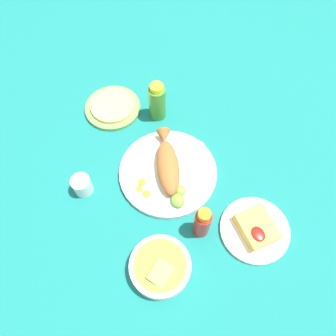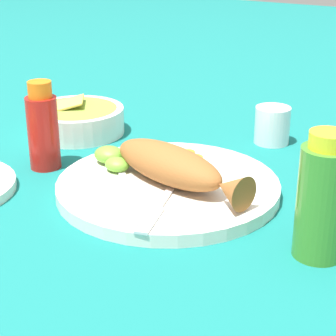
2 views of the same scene
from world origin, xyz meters
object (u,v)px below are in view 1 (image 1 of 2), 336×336
(fork_far, at_px, (193,166))
(hot_sauce_bottle_green, at_px, (157,102))
(hot_sauce_bottle_red, at_px, (202,223))
(fork_near, at_px, (185,155))
(side_plate_fries, at_px, (255,230))
(tortilla_plate, at_px, (113,108))
(main_plate, at_px, (168,172))
(fried_fish, at_px, (168,163))
(guacamole_bowl, at_px, (160,267))
(salt_cup, at_px, (82,186))

(fork_far, relative_size, hot_sauce_bottle_green, 1.02)
(fork_far, xyz_separation_m, hot_sauce_bottle_red, (0.20, -0.07, 0.04))
(fork_near, distance_m, hot_sauce_bottle_red, 0.26)
(side_plate_fries, xyz_separation_m, tortilla_plate, (-0.61, -0.24, 0.00))
(main_plate, height_order, fork_far, fork_far)
(fried_fish, distance_m, fork_far, 0.09)
(fried_fish, xyz_separation_m, guacamole_bowl, (0.28, -0.15, -0.02))
(fork_far, height_order, salt_cup, salt_cup)
(side_plate_fries, bearing_deg, salt_cup, -128.17)
(fried_fish, bearing_deg, fork_near, 120.83)
(main_plate, relative_size, fork_far, 2.04)
(salt_cup, xyz_separation_m, guacamole_bowl, (0.33, 0.13, -0.00))
(hot_sauce_bottle_red, bearing_deg, fried_fish, -177.95)
(tortilla_plate, bearing_deg, main_plate, 13.31)
(main_plate, distance_m, salt_cup, 0.27)
(fork_near, height_order, guacamole_bowl, guacamole_bowl)
(main_plate, xyz_separation_m, fork_far, (0.02, 0.08, 0.01))
(tortilla_plate, bearing_deg, salt_cup, -35.01)
(fried_fish, height_order, tortilla_plate, fried_fish)
(fried_fish, relative_size, fork_near, 1.33)
(fried_fish, bearing_deg, side_plate_fries, 44.84)
(fork_near, distance_m, guacamole_bowl, 0.37)
(hot_sauce_bottle_red, height_order, hot_sauce_bottle_green, hot_sauce_bottle_green)
(main_plate, height_order, salt_cup, salt_cup)
(fork_far, bearing_deg, fork_near, 61.06)
(main_plate, bearing_deg, hot_sauce_bottle_green, 165.09)
(fork_near, bearing_deg, fork_far, -94.85)
(guacamole_bowl, bearing_deg, hot_sauce_bottle_green, 158.00)
(salt_cup, bearing_deg, fried_fish, 81.37)
(hot_sauce_bottle_red, xyz_separation_m, side_plate_fries, (0.07, 0.15, -0.06))
(fork_near, xyz_separation_m, hot_sauce_bottle_green, (-0.21, -0.01, 0.05))
(hot_sauce_bottle_red, distance_m, tortilla_plate, 0.55)
(fork_near, bearing_deg, guacamole_bowl, -139.18)
(guacamole_bowl, bearing_deg, tortilla_plate, 173.83)
(salt_cup, bearing_deg, fork_near, 86.01)
(hot_sauce_bottle_green, height_order, side_plate_fries, hot_sauce_bottle_green)
(fork_near, height_order, tortilla_plate, fork_near)
(main_plate, xyz_separation_m, side_plate_fries, (0.28, 0.16, -0.00))
(fork_far, bearing_deg, tortilla_plate, 77.38)
(main_plate, height_order, fork_near, fork_near)
(fork_near, relative_size, guacamole_bowl, 1.07)
(hot_sauce_bottle_green, bearing_deg, fork_far, 4.35)
(hot_sauce_bottle_green, bearing_deg, fried_fish, -14.78)
(main_plate, relative_size, side_plate_fries, 1.54)
(fork_near, bearing_deg, fried_fish, -179.71)
(hot_sauce_bottle_red, relative_size, tortilla_plate, 0.68)
(tortilla_plate, bearing_deg, fried_fish, 14.56)
(fried_fish, relative_size, hot_sauce_bottle_red, 1.77)
(hot_sauce_bottle_green, distance_m, guacamole_bowl, 0.55)
(tortilla_plate, bearing_deg, hot_sauce_bottle_green, 57.14)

